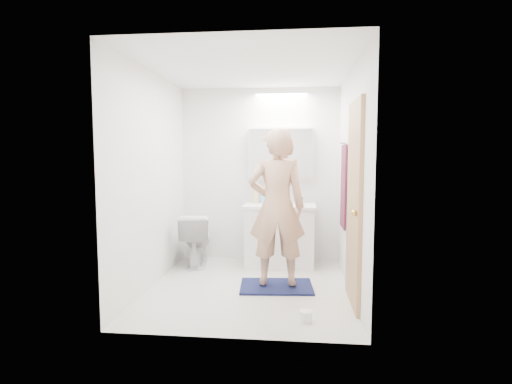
# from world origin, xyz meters

# --- Properties ---
(floor) EXTENTS (2.50, 2.50, 0.00)m
(floor) POSITION_xyz_m (0.00, 0.00, 0.00)
(floor) COLOR silver
(floor) RESTS_ON ground
(ceiling) EXTENTS (2.50, 2.50, 0.00)m
(ceiling) POSITION_xyz_m (0.00, 0.00, 2.40)
(ceiling) COLOR white
(ceiling) RESTS_ON floor
(wall_back) EXTENTS (2.50, 0.00, 2.50)m
(wall_back) POSITION_xyz_m (0.00, 1.25, 1.20)
(wall_back) COLOR white
(wall_back) RESTS_ON floor
(wall_front) EXTENTS (2.50, 0.00, 2.50)m
(wall_front) POSITION_xyz_m (0.00, -1.25, 1.20)
(wall_front) COLOR white
(wall_front) RESTS_ON floor
(wall_left) EXTENTS (0.00, 2.50, 2.50)m
(wall_left) POSITION_xyz_m (-1.10, 0.00, 1.20)
(wall_left) COLOR white
(wall_left) RESTS_ON floor
(wall_right) EXTENTS (0.00, 2.50, 2.50)m
(wall_right) POSITION_xyz_m (1.10, 0.00, 1.20)
(wall_right) COLOR white
(wall_right) RESTS_ON floor
(vanity_cabinet) EXTENTS (0.90, 0.55, 0.78)m
(vanity_cabinet) POSITION_xyz_m (0.30, 0.96, 0.39)
(vanity_cabinet) COLOR white
(vanity_cabinet) RESTS_ON floor
(countertop) EXTENTS (0.95, 0.58, 0.04)m
(countertop) POSITION_xyz_m (0.30, 0.96, 0.80)
(countertop) COLOR white
(countertop) RESTS_ON vanity_cabinet
(sink_basin) EXTENTS (0.36, 0.36, 0.03)m
(sink_basin) POSITION_xyz_m (0.30, 0.99, 0.84)
(sink_basin) COLOR silver
(sink_basin) RESTS_ON countertop
(faucet) EXTENTS (0.02, 0.02, 0.16)m
(faucet) POSITION_xyz_m (0.30, 1.19, 0.90)
(faucet) COLOR #BABBBF
(faucet) RESTS_ON countertop
(medicine_cabinet) EXTENTS (0.88, 0.14, 0.70)m
(medicine_cabinet) POSITION_xyz_m (0.30, 1.18, 1.50)
(medicine_cabinet) COLOR white
(medicine_cabinet) RESTS_ON wall_back
(mirror_panel) EXTENTS (0.84, 0.01, 0.66)m
(mirror_panel) POSITION_xyz_m (0.30, 1.10, 1.50)
(mirror_panel) COLOR silver
(mirror_panel) RESTS_ON medicine_cabinet
(toilet) EXTENTS (0.47, 0.73, 0.70)m
(toilet) POSITION_xyz_m (-0.82, 0.85, 0.35)
(toilet) COLOR white
(toilet) RESTS_ON floor
(bath_rug) EXTENTS (0.84, 0.61, 0.02)m
(bath_rug) POSITION_xyz_m (0.30, 0.03, 0.01)
(bath_rug) COLOR #151542
(bath_rug) RESTS_ON floor
(person) EXTENTS (0.66, 0.46, 1.72)m
(person) POSITION_xyz_m (0.30, 0.03, 0.91)
(person) COLOR tan
(person) RESTS_ON bath_rug
(door) EXTENTS (0.04, 0.80, 2.00)m
(door) POSITION_xyz_m (1.08, -0.35, 1.00)
(door) COLOR tan
(door) RESTS_ON wall_right
(door_knob) EXTENTS (0.06, 0.06, 0.06)m
(door_knob) POSITION_xyz_m (1.04, -0.65, 0.95)
(door_knob) COLOR gold
(door_knob) RESTS_ON door
(towel) EXTENTS (0.02, 0.42, 1.00)m
(towel) POSITION_xyz_m (1.08, 0.55, 1.10)
(towel) COLOR #131D3C
(towel) RESTS_ON wall_right
(towel_hook) EXTENTS (0.07, 0.02, 0.02)m
(towel_hook) POSITION_xyz_m (1.07, 0.55, 1.62)
(towel_hook) COLOR silver
(towel_hook) RESTS_ON wall_right
(soap_bottle_a) EXTENTS (0.13, 0.13, 0.24)m
(soap_bottle_a) POSITION_xyz_m (-0.04, 1.11, 0.94)
(soap_bottle_a) COLOR #CCB984
(soap_bottle_a) RESTS_ON countertop
(soap_bottle_b) EXTENTS (0.09, 0.09, 0.18)m
(soap_bottle_b) POSITION_xyz_m (0.07, 1.15, 0.91)
(soap_bottle_b) COLOR #62A7D3
(soap_bottle_b) RESTS_ON countertop
(toothbrush_cup) EXTENTS (0.11, 0.11, 0.08)m
(toothbrush_cup) POSITION_xyz_m (0.57, 1.12, 0.86)
(toothbrush_cup) COLOR #3840A9
(toothbrush_cup) RESTS_ON countertop
(toilet_paper_roll) EXTENTS (0.11, 0.11, 0.10)m
(toilet_paper_roll) POSITION_xyz_m (0.61, -0.87, 0.05)
(toilet_paper_roll) COLOR white
(toilet_paper_roll) RESTS_ON floor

